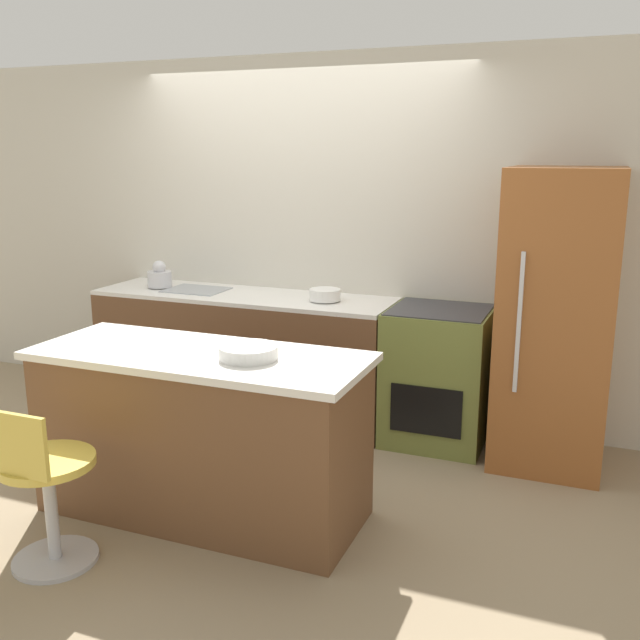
{
  "coord_description": "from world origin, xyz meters",
  "views": [
    {
      "loc": [
        2.08,
        -4.2,
        1.93
      ],
      "look_at": [
        0.56,
        -0.4,
        0.95
      ],
      "focal_mm": 40.0,
      "sensor_mm": 36.0,
      "label": 1
    }
  ],
  "objects_px": {
    "refrigerator": "(556,320)",
    "mixing_bowl": "(325,295)",
    "oven_range": "(438,376)",
    "stool_chair": "(44,489)",
    "kettle": "(160,277)"
  },
  "relations": [
    {
      "from": "refrigerator",
      "to": "mixing_bowl",
      "type": "relative_size",
      "value": 8.47
    },
    {
      "from": "refrigerator",
      "to": "mixing_bowl",
      "type": "xyz_separation_m",
      "value": [
        -1.54,
        0.03,
        0.04
      ]
    },
    {
      "from": "oven_range",
      "to": "stool_chair",
      "type": "distance_m",
      "value": 2.57
    },
    {
      "from": "refrigerator",
      "to": "stool_chair",
      "type": "height_order",
      "value": "refrigerator"
    },
    {
      "from": "mixing_bowl",
      "to": "stool_chair",
      "type": "bearing_deg",
      "value": -104.48
    },
    {
      "from": "oven_range",
      "to": "mixing_bowl",
      "type": "height_order",
      "value": "mixing_bowl"
    },
    {
      "from": "refrigerator",
      "to": "mixing_bowl",
      "type": "bearing_deg",
      "value": 178.78
    },
    {
      "from": "oven_range",
      "to": "refrigerator",
      "type": "bearing_deg",
      "value": -3.63
    },
    {
      "from": "kettle",
      "to": "mixing_bowl",
      "type": "height_order",
      "value": "kettle"
    },
    {
      "from": "refrigerator",
      "to": "stool_chair",
      "type": "xyz_separation_m",
      "value": [
        -2.1,
        -2.13,
        -0.53
      ]
    },
    {
      "from": "kettle",
      "to": "oven_range",
      "type": "bearing_deg",
      "value": 0.36
    },
    {
      "from": "oven_range",
      "to": "mixing_bowl",
      "type": "relative_size",
      "value": 4.22
    },
    {
      "from": "oven_range",
      "to": "refrigerator",
      "type": "relative_size",
      "value": 0.5
    },
    {
      "from": "stool_chair",
      "to": "oven_range",
      "type": "bearing_deg",
      "value": 57.9
    },
    {
      "from": "stool_chair",
      "to": "kettle",
      "type": "bearing_deg",
      "value": 110.15
    }
  ]
}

